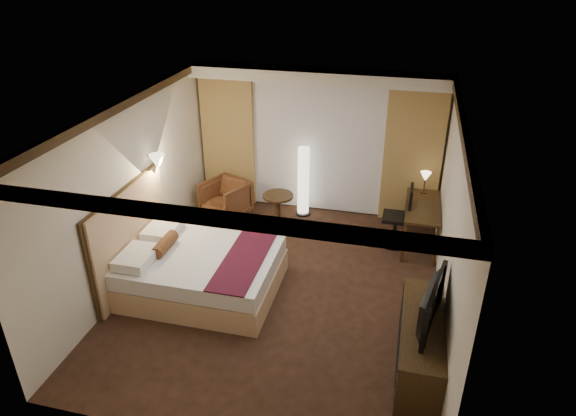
% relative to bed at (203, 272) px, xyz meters
% --- Properties ---
extents(floor, '(4.50, 5.50, 0.01)m').
position_rel_bed_xyz_m(floor, '(1.12, 0.29, -0.31)').
color(floor, black).
rests_on(floor, ground).
extents(ceiling, '(4.50, 5.50, 0.01)m').
position_rel_bed_xyz_m(ceiling, '(1.12, 0.29, 2.39)').
color(ceiling, white).
rests_on(ceiling, back_wall).
extents(back_wall, '(4.50, 0.02, 2.70)m').
position_rel_bed_xyz_m(back_wall, '(1.12, 3.04, 1.04)').
color(back_wall, silver).
rests_on(back_wall, floor).
extents(left_wall, '(0.02, 5.50, 2.70)m').
position_rel_bed_xyz_m(left_wall, '(-1.13, 0.29, 1.04)').
color(left_wall, silver).
rests_on(left_wall, floor).
extents(right_wall, '(0.02, 5.50, 2.70)m').
position_rel_bed_xyz_m(right_wall, '(3.37, 0.29, 1.04)').
color(right_wall, silver).
rests_on(right_wall, floor).
extents(crown_molding, '(4.50, 5.50, 0.12)m').
position_rel_bed_xyz_m(crown_molding, '(1.12, 0.29, 2.33)').
color(crown_molding, black).
rests_on(crown_molding, ceiling).
extents(soffit, '(4.50, 0.50, 0.20)m').
position_rel_bed_xyz_m(soffit, '(1.12, 2.79, 2.29)').
color(soffit, white).
rests_on(soffit, ceiling).
extents(curtain_sheer, '(2.48, 0.04, 2.45)m').
position_rel_bed_xyz_m(curtain_sheer, '(1.12, 2.96, 0.94)').
color(curtain_sheer, silver).
rests_on(curtain_sheer, back_wall).
extents(curtain_left_drape, '(1.00, 0.14, 2.45)m').
position_rel_bed_xyz_m(curtain_left_drape, '(-0.58, 2.90, 0.94)').
color(curtain_left_drape, '#A5894B').
rests_on(curtain_left_drape, back_wall).
extents(curtain_right_drape, '(1.00, 0.14, 2.45)m').
position_rel_bed_xyz_m(curtain_right_drape, '(2.82, 2.90, 0.94)').
color(curtain_right_drape, '#A5894B').
rests_on(curtain_right_drape, back_wall).
extents(wall_sconce, '(0.24, 0.24, 0.24)m').
position_rel_bed_xyz_m(wall_sconce, '(-0.97, 0.84, 1.31)').
color(wall_sconce, white).
rests_on(wall_sconce, left_wall).
extents(bed, '(2.15, 1.68, 0.63)m').
position_rel_bed_xyz_m(bed, '(0.00, 0.00, 0.00)').
color(bed, white).
rests_on(bed, floor).
extents(headboard, '(0.12, 1.98, 1.50)m').
position_rel_bed_xyz_m(headboard, '(-1.08, -0.00, 0.44)').
color(headboard, tan).
rests_on(headboard, floor).
extents(armchair, '(0.95, 0.92, 0.75)m').
position_rel_bed_xyz_m(armchair, '(-0.49, 2.29, 0.06)').
color(armchair, '#4E2317').
rests_on(armchair, floor).
extents(side_table, '(0.55, 0.55, 0.61)m').
position_rel_bed_xyz_m(side_table, '(0.57, 2.17, -0.01)').
color(side_table, black).
rests_on(side_table, floor).
extents(floor_lamp, '(0.28, 0.28, 1.34)m').
position_rel_bed_xyz_m(floor_lamp, '(0.91, 2.70, 0.36)').
color(floor_lamp, white).
rests_on(floor_lamp, floor).
extents(desk, '(0.55, 1.31, 0.75)m').
position_rel_bed_xyz_m(desk, '(3.07, 2.06, 0.06)').
color(desk, black).
rests_on(desk, floor).
extents(desk_lamp, '(0.18, 0.18, 0.34)m').
position_rel_bed_xyz_m(desk_lamp, '(3.07, 2.57, 0.61)').
color(desk_lamp, '#FFD899').
rests_on(desk_lamp, desk).
extents(office_chair, '(0.53, 0.53, 1.09)m').
position_rel_bed_xyz_m(office_chair, '(2.65, 2.01, 0.23)').
color(office_chair, black).
rests_on(office_chair, floor).
extents(dresser, '(0.50, 1.70, 0.66)m').
position_rel_bed_xyz_m(dresser, '(3.12, -0.81, 0.02)').
color(dresser, black).
rests_on(dresser, floor).
extents(television, '(0.83, 1.18, 0.14)m').
position_rel_bed_xyz_m(television, '(3.09, -0.81, 0.66)').
color(television, black).
rests_on(television, dresser).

